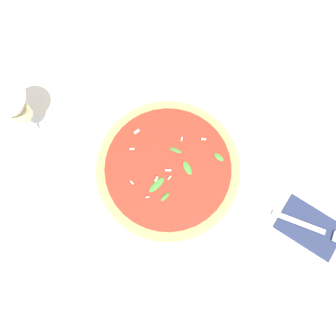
% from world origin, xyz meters
% --- Properties ---
extents(ground_plane, '(6.00, 6.00, 0.00)m').
position_xyz_m(ground_plane, '(0.00, 0.00, 0.00)').
color(ground_plane, silver).
extents(pizza_arugula_main, '(0.35, 0.35, 0.05)m').
position_xyz_m(pizza_arugula_main, '(-0.00, -0.01, 0.02)').
color(pizza_arugula_main, white).
rests_on(pizza_arugula_main, ground_plane).
extents(wine_glass, '(0.09, 0.09, 0.18)m').
position_xyz_m(wine_glass, '(-0.30, -0.14, 0.13)').
color(wine_glass, white).
rests_on(wine_glass, ground_plane).
extents(napkin, '(0.16, 0.11, 0.01)m').
position_xyz_m(napkin, '(0.33, 0.11, 0.00)').
color(napkin, navy).
rests_on(napkin, ground_plane).
extents(fork, '(0.19, 0.09, 0.00)m').
position_xyz_m(fork, '(0.34, 0.12, 0.01)').
color(fork, silver).
rests_on(fork, ground_plane).
extents(side_plate_white, '(0.18, 0.18, 0.02)m').
position_xyz_m(side_plate_white, '(-0.32, 0.13, 0.01)').
color(side_plate_white, white).
rests_on(side_plate_white, ground_plane).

